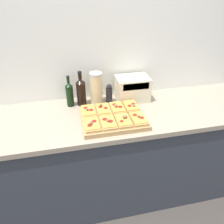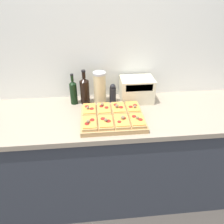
{
  "view_description": "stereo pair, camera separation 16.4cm",
  "coord_description": "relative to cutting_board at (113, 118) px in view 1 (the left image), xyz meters",
  "views": [
    {
      "loc": [
        -0.27,
        -1.12,
        1.83
      ],
      "look_at": [
        0.03,
        0.25,
        0.97
      ],
      "focal_mm": 35.0,
      "sensor_mm": 36.0,
      "label": 1
    },
    {
      "loc": [
        -0.11,
        -1.14,
        1.83
      ],
      "look_at": [
        0.03,
        0.25,
        0.97
      ],
      "focal_mm": 35.0,
      "sensor_mm": 36.0,
      "label": 2
    }
  ],
  "objects": [
    {
      "name": "ground_plane",
      "position": [
        -0.03,
        -0.22,
        -0.93
      ],
      "size": [
        12.0,
        12.0,
        0.0
      ],
      "primitive_type": "plane",
      "color": "#3D3833"
    },
    {
      "name": "wall_back",
      "position": [
        -0.03,
        0.45,
        0.32
      ],
      "size": [
        6.0,
        0.06,
        2.5
      ],
      "color": "silver",
      "rests_on": "ground_plane"
    },
    {
      "name": "kitchen_counter",
      "position": [
        -0.03,
        0.1,
        -0.47
      ],
      "size": [
        2.63,
        0.67,
        0.91
      ],
      "color": "#333842",
      "rests_on": "ground_plane"
    },
    {
      "name": "cutting_board",
      "position": [
        0.0,
        0.0,
        0.0
      ],
      "size": [
        0.47,
        0.39,
        0.03
      ],
      "primitive_type": "cube",
      "color": "tan",
      "rests_on": "kitchen_counter"
    },
    {
      "name": "pizza_slice_back_left",
      "position": [
        -0.17,
        0.09,
        0.03
      ],
      "size": [
        0.1,
        0.17,
        0.05
      ],
      "color": "tan",
      "rests_on": "cutting_board"
    },
    {
      "name": "pizza_slice_back_midleft",
      "position": [
        -0.06,
        0.09,
        0.03
      ],
      "size": [
        0.1,
        0.17,
        0.05
      ],
      "color": "tan",
      "rests_on": "cutting_board"
    },
    {
      "name": "pizza_slice_back_midright",
      "position": [
        0.06,
        0.09,
        0.03
      ],
      "size": [
        0.1,
        0.17,
        0.06
      ],
      "color": "tan",
      "rests_on": "cutting_board"
    },
    {
      "name": "pizza_slice_back_right",
      "position": [
        0.17,
        0.09,
        0.03
      ],
      "size": [
        0.1,
        0.17,
        0.05
      ],
      "color": "tan",
      "rests_on": "cutting_board"
    },
    {
      "name": "pizza_slice_front_left",
      "position": [
        -0.17,
        -0.09,
        0.03
      ],
      "size": [
        0.1,
        0.17,
        0.05
      ],
      "color": "tan",
      "rests_on": "cutting_board"
    },
    {
      "name": "pizza_slice_front_midleft",
      "position": [
        -0.06,
        -0.09,
        0.03
      ],
      "size": [
        0.1,
        0.17,
        0.05
      ],
      "color": "tan",
      "rests_on": "cutting_board"
    },
    {
      "name": "pizza_slice_front_midright",
      "position": [
        0.06,
        -0.09,
        0.03
      ],
      "size": [
        0.1,
        0.17,
        0.06
      ],
      "color": "tan",
      "rests_on": "cutting_board"
    },
    {
      "name": "pizza_slice_front_right",
      "position": [
        0.17,
        -0.09,
        0.03
      ],
      "size": [
        0.1,
        0.17,
        0.05
      ],
      "color": "tan",
      "rests_on": "cutting_board"
    },
    {
      "name": "olive_oil_bottle",
      "position": [
        -0.3,
        0.29,
        0.09
      ],
      "size": [
        0.06,
        0.06,
        0.26
      ],
      "color": "black",
      "rests_on": "kitchen_counter"
    },
    {
      "name": "wine_bottle",
      "position": [
        -0.2,
        0.29,
        0.1
      ],
      "size": [
        0.08,
        0.08,
        0.29
      ],
      "color": "black",
      "rests_on": "kitchen_counter"
    },
    {
      "name": "grain_jar_tall",
      "position": [
        -0.08,
        0.29,
        0.12
      ],
      "size": [
        0.1,
        0.1,
        0.27
      ],
      "color": "beige",
      "rests_on": "kitchen_counter"
    },
    {
      "name": "pepper_mill",
      "position": [
        0.03,
        0.29,
        0.06
      ],
      "size": [
        0.05,
        0.05,
        0.16
      ],
      "color": "black",
      "rests_on": "kitchen_counter"
    },
    {
      "name": "toaster_oven",
      "position": [
        0.24,
        0.29,
        0.09
      ],
      "size": [
        0.3,
        0.2,
        0.21
      ],
      "color": "beige",
      "rests_on": "kitchen_counter"
    }
  ]
}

